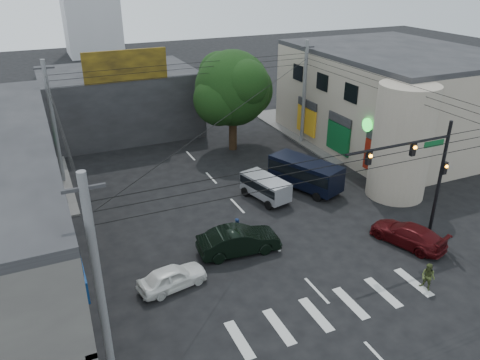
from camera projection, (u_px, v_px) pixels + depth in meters
ground at (288, 260)px, 26.32m from camera, size 160.00×160.00×0.00m
sidewalk_far_right at (354, 125)px, 47.83m from camera, size 16.00×16.00×0.15m
building_right at (393, 99)px, 42.03m from camera, size 14.00×18.00×8.00m
corner_column at (402, 142)px, 32.00m from camera, size 4.00×4.00×8.00m
building_far at (120, 101)px, 45.03m from camera, size 14.00×10.00×6.00m
billboard at (126, 66)px, 39.16m from camera, size 7.00×0.30×2.60m
street_tree at (233, 89)px, 39.52m from camera, size 6.40×6.40×8.70m
traffic_gantry at (421, 165)px, 26.34m from camera, size 7.10×0.35×7.20m
utility_pole_near_left at (99, 288)px, 16.75m from camera, size 0.32×0.32×9.20m
utility_pole_far_left at (54, 124)px, 33.68m from camera, size 0.32×0.32×9.20m
utility_pole_far_right at (304, 93)px, 41.47m from camera, size 0.32×0.32×9.20m
dark_sedan at (239, 241)px, 26.67m from camera, size 2.49×5.02×1.56m
white_compact at (172, 277)px, 23.87m from camera, size 2.68×4.10×1.23m
maroon_sedan at (408, 234)px, 27.53m from camera, size 4.54×5.60×1.31m
silver_minivan at (265, 189)px, 32.66m from camera, size 4.51×3.28×1.63m
navy_van at (305, 175)px, 34.12m from camera, size 6.84×5.77×2.17m
traffic_officer at (238, 230)px, 27.80m from camera, size 0.83×0.79×1.51m
pedestrian_olive at (428, 277)px, 23.63m from camera, size 1.03×0.95×1.51m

